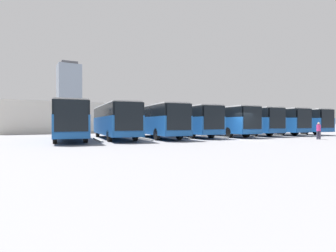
% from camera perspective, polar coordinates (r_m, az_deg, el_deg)
% --- Properties ---
extents(ground_plane, '(600.00, 600.00, 0.00)m').
position_cam_1_polar(ground_plane, '(25.59, 15.79, -2.79)').
color(ground_plane, gray).
extents(bus_0, '(4.00, 12.48, 3.25)m').
position_cam_1_polar(bus_0, '(40.23, 24.46, 1.03)').
color(bus_0, '#19519E').
rests_on(bus_0, ground_plane).
extents(curb_divider_0, '(0.89, 5.11, 0.15)m').
position_cam_1_polar(curb_divider_0, '(37.53, 24.84, -1.60)').
color(curb_divider_0, '#9E9E99').
rests_on(curb_divider_0, ground_plane).
extents(bus_1, '(4.00, 12.48, 3.25)m').
position_cam_1_polar(bus_1, '(37.16, 20.39, 1.08)').
color(bus_1, '#19519E').
rests_on(bus_1, ground_plane).
extents(curb_divider_1, '(0.89, 5.11, 0.15)m').
position_cam_1_polar(curb_divider_1, '(34.46, 20.49, -1.78)').
color(curb_divider_1, '#9E9E99').
rests_on(curb_divider_1, ground_plane).
extents(bus_2, '(4.00, 12.48, 3.25)m').
position_cam_1_polar(bus_2, '(34.36, 15.56, 1.13)').
color(bus_2, '#19519E').
rests_on(bus_2, ground_plane).
extents(curb_divider_2, '(0.89, 5.11, 0.15)m').
position_cam_1_polar(curb_divider_2, '(31.66, 15.24, -1.98)').
color(curb_divider_2, '#9E9E99').
rests_on(curb_divider_2, ground_plane).
extents(bus_3, '(4.00, 12.48, 3.25)m').
position_cam_1_polar(bus_3, '(31.31, 10.73, 1.19)').
color(bus_3, '#19519E').
rests_on(bus_3, ground_plane).
extents(curb_divider_3, '(0.89, 5.11, 0.15)m').
position_cam_1_polar(curb_divider_3, '(28.64, 9.92, -2.25)').
color(curb_divider_3, '#9E9E99').
rests_on(curb_divider_3, ground_plane).
extents(bus_4, '(4.00, 12.48, 3.25)m').
position_cam_1_polar(bus_4, '(29.43, 3.70, 1.23)').
color(bus_4, '#19519E').
rests_on(bus_4, ground_plane).
extents(curb_divider_4, '(0.89, 5.11, 0.15)m').
position_cam_1_polar(curb_divider_4, '(26.84, 2.15, -2.44)').
color(curb_divider_4, '#9E9E99').
rests_on(curb_divider_4, ground_plane).
extents(bus_5, '(4.00, 12.48, 3.25)m').
position_cam_1_polar(bus_5, '(26.88, -2.96, 1.28)').
color(bus_5, '#19519E').
rests_on(bus_5, ground_plane).
extents(curb_divider_5, '(0.89, 5.11, 0.15)m').
position_cam_1_polar(curb_divider_5, '(24.41, -5.37, -2.76)').
color(curb_divider_5, '#9E9E99').
rests_on(curb_divider_5, ground_plane).
extents(bus_6, '(4.00, 12.48, 3.25)m').
position_cam_1_polar(bus_6, '(25.81, -11.66, 1.29)').
color(bus_6, '#19519E').
rests_on(bus_6, ground_plane).
extents(curb_divider_6, '(0.89, 5.11, 0.15)m').
position_cam_1_polar(curb_divider_6, '(23.55, -15.06, -2.91)').
color(curb_divider_6, '#9E9E99').
rests_on(curb_divider_6, ground_plane).
extents(bus_7, '(4.00, 12.48, 3.25)m').
position_cam_1_polar(bus_7, '(24.92, -20.72, 1.28)').
color(bus_7, '#19519E').
rests_on(bus_7, ground_plane).
extents(pedestrian, '(0.50, 0.50, 1.58)m').
position_cam_1_polar(pedestrian, '(28.17, 29.95, -0.81)').
color(pedestrian, '#38384C').
rests_on(pedestrian, ground_plane).
extents(station_building, '(41.52, 13.19, 4.57)m').
position_cam_1_polar(station_building, '(47.94, -7.19, 1.62)').
color(station_building, beige).
rests_on(station_building, ground_plane).
extents(office_tower, '(17.37, 17.37, 50.56)m').
position_cam_1_polar(office_tower, '(228.19, -20.73, 6.49)').
color(office_tower, '#7F8EA3').
rests_on(office_tower, ground_plane).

